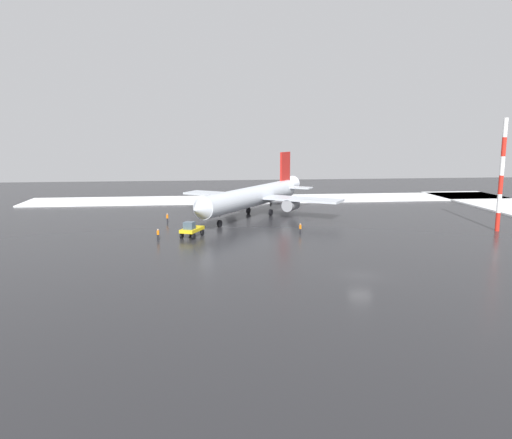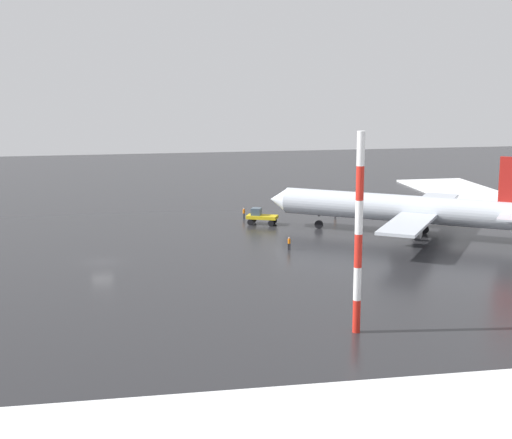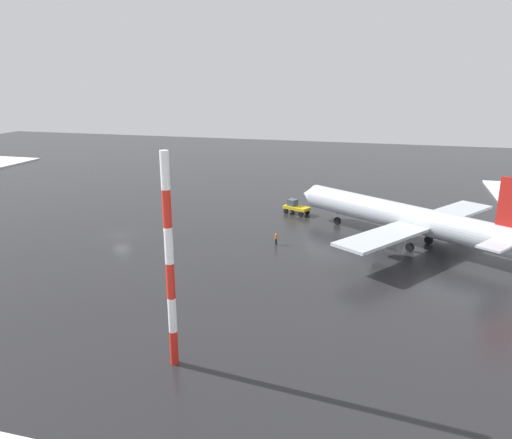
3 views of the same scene
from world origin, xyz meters
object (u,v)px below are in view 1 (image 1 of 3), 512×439
Objects in this scene: ground_crew_beside_wing at (158,234)px; antenna_mast at (501,175)px; ground_crew_by_nose_gear at (300,228)px; ground_crew_near_tug at (167,218)px; airplane_distant_tail at (254,196)px; pushback_tug at (191,229)px.

ground_crew_beside_wing is 0.09× the size of antenna_mast.
ground_crew_near_tug is at bearing -177.44° from ground_crew_by_nose_gear.
ground_crew_near_tug is (-5.43, 16.18, -2.96)m from airplane_distant_tail.
pushback_tug reaches higher than ground_crew_near_tug.
ground_crew_near_tug is 14.84m from ground_crew_beside_wing.
antenna_mast is (1.03, -54.70, 8.15)m from ground_crew_beside_wing.
airplane_distant_tail is at bearing 126.05° from ground_crew_beside_wing.
airplane_distant_tail is 20.56× the size of ground_crew_by_nose_gear.
pushback_tug is (-18.53, 11.74, -2.65)m from airplane_distant_tail.
ground_crew_beside_wing is at bearing 91.08° from antenna_mast.
pushback_tug is 2.98× the size of ground_crew_by_nose_gear.
antenna_mast is (-0.71, -49.77, 7.84)m from pushback_tug.
antenna_mast reaches higher than pushback_tug.
ground_crew_by_nose_gear and ground_crew_near_tug have the same top height.
airplane_distant_tail is 26.41m from ground_crew_beside_wing.
pushback_tug is 5.24m from ground_crew_beside_wing.
airplane_distant_tail is 20.56× the size of ground_crew_beside_wing.
ground_crew_by_nose_gear is 1.00× the size of ground_crew_near_tug.
antenna_mast is at bearing 113.64° from pushback_tug.
airplane_distant_tail is at bearing 176.76° from ground_crew_near_tug.
antenna_mast is at bearing 30.60° from ground_crew_by_nose_gear.
airplane_distant_tail is at bearing 139.55° from ground_crew_by_nose_gear.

